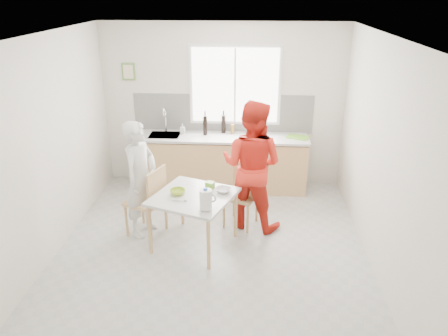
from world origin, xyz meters
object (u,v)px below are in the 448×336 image
(bowl_white, at_px, (223,190))
(milk_jug, at_px, (206,199))
(dining_table, at_px, (194,201))
(bowl_green, at_px, (178,192))
(wine_bottle_a, at_px, (205,125))
(person_white, at_px, (141,179))
(chair_left, at_px, (150,199))
(wine_bottle_b, at_px, (223,124))
(chair_far, at_px, (243,191))
(person_red, at_px, (252,166))

(bowl_white, distance_m, milk_jug, 0.54)
(dining_table, xyz_separation_m, bowl_green, (-0.20, 0.02, 0.11))
(dining_table, bearing_deg, wine_bottle_a, 91.20)
(person_white, xyz_separation_m, wine_bottle_a, (0.71, 1.60, 0.27))
(chair_left, relative_size, wine_bottle_a, 3.07)
(milk_jug, relative_size, wine_bottle_b, 0.89)
(bowl_green, bearing_deg, bowl_white, 10.21)
(dining_table, distance_m, chair_far, 0.90)
(bowl_green, distance_m, bowl_white, 0.58)
(bowl_white, distance_m, wine_bottle_b, 1.92)
(chair_left, xyz_separation_m, bowl_white, (1.00, -0.11, 0.21))
(milk_jug, bearing_deg, dining_table, 139.29)
(wine_bottle_a, bearing_deg, bowl_white, -76.92)
(chair_left, xyz_separation_m, person_red, (1.37, 0.36, 0.37))
(dining_table, height_order, bowl_green, bowl_green)
(chair_left, xyz_separation_m, chair_far, (1.25, 0.40, -0.04))
(bowl_green, bearing_deg, milk_jug, -44.33)
(wine_bottle_a, bearing_deg, person_red, -58.99)
(person_white, height_order, wine_bottle_a, person_white)
(person_white, bearing_deg, person_red, -57.29)
(wine_bottle_a, xyz_separation_m, wine_bottle_b, (0.29, 0.14, -0.01))
(bowl_white, height_order, milk_jug, milk_jug)
(chair_left, height_order, bowl_green, chair_left)
(dining_table, bearing_deg, wine_bottle_b, 82.87)
(person_red, xyz_separation_m, milk_jug, (-0.53, -0.97, -0.04))
(wine_bottle_b, bearing_deg, chair_left, -116.40)
(person_red, bearing_deg, milk_jug, 82.04)
(chair_far, xyz_separation_m, person_red, (0.12, -0.05, 0.41))
(milk_jug, bearing_deg, wine_bottle_a, 116.90)
(chair_left, distance_m, bowl_green, 0.53)
(wine_bottle_a, bearing_deg, dining_table, -88.80)
(wine_bottle_b, bearing_deg, chair_far, -75.18)
(bowl_white, xyz_separation_m, milk_jug, (-0.17, -0.50, 0.12))
(chair_left, bearing_deg, person_red, 125.35)
(wine_bottle_b, bearing_deg, person_white, -119.83)
(chair_far, relative_size, person_white, 0.57)
(chair_far, height_order, bowl_white, chair_far)
(chair_far, bearing_deg, milk_jug, -91.37)
(wine_bottle_b, bearing_deg, bowl_white, -86.49)
(dining_table, xyz_separation_m, person_red, (0.74, 0.60, 0.26))
(bowl_white, height_order, wine_bottle_b, wine_bottle_b)
(person_white, relative_size, milk_jug, 6.07)
(chair_left, bearing_deg, wine_bottle_a, -179.04)
(milk_jug, bearing_deg, person_white, 166.03)
(dining_table, height_order, person_red, person_red)
(dining_table, height_order, wine_bottle_a, wine_bottle_a)
(chair_left, distance_m, chair_far, 1.31)
(chair_far, relative_size, milk_jug, 3.45)
(person_red, distance_m, bowl_green, 1.11)
(person_red, height_order, bowl_white, person_red)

